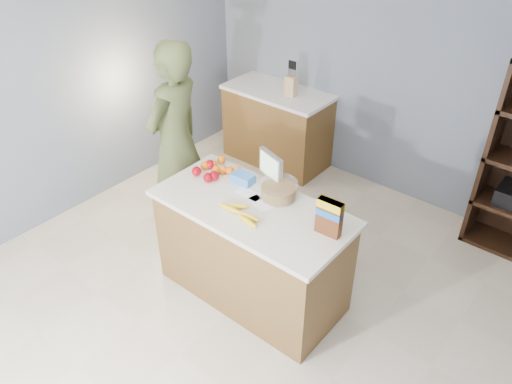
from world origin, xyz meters
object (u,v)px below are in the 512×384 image
Objects in this scene: tv at (271,167)px; cereal_box at (329,215)px; person at (176,143)px; counter_peninsula at (252,254)px.

tv is 0.74m from cereal_box.
person reaches higher than tv.
tv is (1.05, 0.05, 0.12)m from person.
person is 1.06m from tv.
tv is at bearing 83.28° from person.
person is 6.64× the size of tv.
person is 6.78× the size of cereal_box.
tv is 1.02× the size of cereal_box.
tv is at bearing 160.84° from cereal_box.
tv is at bearing 103.46° from counter_peninsula.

